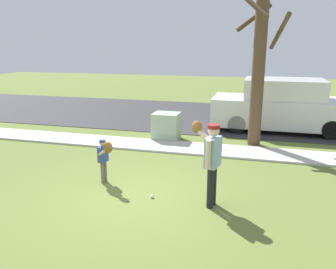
{
  "coord_description": "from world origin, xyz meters",
  "views": [
    {
      "loc": [
        2.45,
        -6.28,
        3.13
      ],
      "look_at": [
        0.36,
        1.46,
        1.0
      ],
      "focal_mm": 36.83,
      "sensor_mm": 36.0,
      "label": 1
    }
  ],
  "objects_px": {
    "person_child": "(104,155)",
    "utility_cabinet": "(166,126)",
    "person_adult": "(211,156)",
    "baseball": "(152,196)",
    "street_tree_near": "(260,54)",
    "parked_van_white": "(283,106)"
  },
  "relations": [
    {
      "from": "street_tree_near",
      "to": "parked_van_white",
      "type": "height_order",
      "value": "street_tree_near"
    },
    {
      "from": "person_adult",
      "to": "utility_cabinet",
      "type": "distance_m",
      "value": 4.97
    },
    {
      "from": "person_adult",
      "to": "baseball",
      "type": "xyz_separation_m",
      "value": [
        -1.2,
        0.0,
        -1.0
      ]
    },
    {
      "from": "person_child",
      "to": "baseball",
      "type": "distance_m",
      "value": 1.5
    },
    {
      "from": "person_adult",
      "to": "street_tree_near",
      "type": "xyz_separation_m",
      "value": [
        0.73,
        4.6,
        1.79
      ]
    },
    {
      "from": "baseball",
      "to": "person_child",
      "type": "bearing_deg",
      "value": 159.82
    },
    {
      "from": "person_child",
      "to": "street_tree_near",
      "type": "relative_size",
      "value": 0.2
    },
    {
      "from": "person_child",
      "to": "street_tree_near",
      "type": "height_order",
      "value": "street_tree_near"
    },
    {
      "from": "street_tree_near",
      "to": "person_adult",
      "type": "bearing_deg",
      "value": -99.02
    },
    {
      "from": "person_child",
      "to": "utility_cabinet",
      "type": "relative_size",
      "value": 1.17
    },
    {
      "from": "person_child",
      "to": "utility_cabinet",
      "type": "bearing_deg",
      "value": 96.94
    },
    {
      "from": "street_tree_near",
      "to": "person_child",
      "type": "bearing_deg",
      "value": -127.78
    },
    {
      "from": "utility_cabinet",
      "to": "parked_van_white",
      "type": "bearing_deg",
      "value": 31.17
    },
    {
      "from": "person_adult",
      "to": "person_child",
      "type": "relative_size",
      "value": 1.57
    },
    {
      "from": "person_child",
      "to": "utility_cabinet",
      "type": "height_order",
      "value": "person_child"
    },
    {
      "from": "utility_cabinet",
      "to": "street_tree_near",
      "type": "distance_m",
      "value": 3.71
    },
    {
      "from": "street_tree_near",
      "to": "baseball",
      "type": "bearing_deg",
      "value": -112.81
    },
    {
      "from": "parked_van_white",
      "to": "baseball",
      "type": "bearing_deg",
      "value": 67.03
    },
    {
      "from": "person_adult",
      "to": "parked_van_white",
      "type": "distance_m",
      "value": 6.93
    },
    {
      "from": "person_child",
      "to": "street_tree_near",
      "type": "xyz_separation_m",
      "value": [
        3.2,
        4.13,
        2.13
      ]
    },
    {
      "from": "person_adult",
      "to": "baseball",
      "type": "relative_size",
      "value": 22.39
    },
    {
      "from": "baseball",
      "to": "parked_van_white",
      "type": "distance_m",
      "value": 7.36
    }
  ]
}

